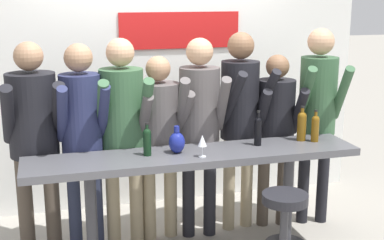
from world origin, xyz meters
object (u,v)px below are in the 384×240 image
(decorative_vase, at_px, (177,142))
(person_center, at_px, (159,129))
(wine_bottle_1, at_px, (258,130))
(person_far_left, at_px, (33,126))
(person_rightmost, at_px, (318,104))
(person_far_right, at_px, (276,122))
(wine_bottle_3, at_px, (302,125))
(person_center_left, at_px, (122,120))
(wine_bottle_0, at_px, (315,127))
(wine_glass_0, at_px, (202,141))
(wine_bottle_2, at_px, (147,141))
(tasting_table, at_px, (195,170))
(person_left, at_px, (82,124))
(bar_stool, at_px, (284,225))
(person_right, at_px, (240,109))
(person_center_right, at_px, (200,116))

(decorative_vase, bearing_deg, person_center, 96.79)
(person_center, xyz_separation_m, wine_bottle_1, (0.75, -0.40, 0.04))
(person_far_left, height_order, person_rightmost, person_rightmost)
(person_rightmost, relative_size, decorative_vase, 8.44)
(person_far_right, bearing_deg, wine_bottle_3, -67.52)
(person_center_left, height_order, wine_bottle_0, person_center_left)
(wine_bottle_0, xyz_separation_m, wine_glass_0, (-1.05, -0.16, -0.00))
(wine_bottle_2, bearing_deg, wine_bottle_0, 0.37)
(tasting_table, xyz_separation_m, person_left, (-0.85, 0.41, 0.33))
(bar_stool, relative_size, person_center_left, 0.40)
(person_center, xyz_separation_m, person_far_right, (1.09, -0.02, -0.01))
(person_right, bearing_deg, person_center_right, -178.88)
(person_right, relative_size, wine_glass_0, 10.34)
(tasting_table, relative_size, person_rightmost, 1.45)
(bar_stool, bearing_deg, person_center_left, 137.25)
(person_far_right, bearing_deg, person_center_left, -171.07)
(person_center_right, distance_m, wine_bottle_3, 0.88)
(person_far_left, bearing_deg, person_center, -4.48)
(person_center_left, xyz_separation_m, wine_bottle_1, (1.08, -0.36, -0.07))
(person_center_left, distance_m, wine_glass_0, 0.77)
(person_far_left, bearing_deg, person_right, -4.02)
(person_far_right, xyz_separation_m, wine_bottle_2, (-1.27, -0.41, 0.03))
(person_left, height_order, wine_bottle_3, person_left)
(person_center_right, distance_m, wine_bottle_1, 0.53)
(person_left, height_order, person_center_right, person_center_right)
(wine_bottle_0, relative_size, wine_bottle_1, 0.94)
(person_right, distance_m, decorative_vase, 0.83)
(tasting_table, bearing_deg, wine_glass_0, -77.56)
(person_left, relative_size, wine_glass_0, 10.03)
(person_rightmost, xyz_separation_m, wine_bottle_0, (-0.21, -0.35, -0.12))
(person_far_left, bearing_deg, person_far_right, -4.83)
(bar_stool, relative_size, wine_bottle_2, 2.73)
(person_center_right, height_order, decorative_vase, person_center_right)
(person_far_left, height_order, wine_bottle_2, person_far_left)
(wine_glass_0, relative_size, decorative_vase, 0.80)
(person_center_left, distance_m, person_center, 0.34)
(person_center_left, relative_size, person_center_right, 1.01)
(wine_bottle_0, bearing_deg, person_far_left, 169.51)
(person_center, bearing_deg, person_far_right, -5.88)
(tasting_table, height_order, decorative_vase, decorative_vase)
(person_center, distance_m, person_far_right, 1.09)
(bar_stool, relative_size, wine_bottle_3, 2.37)
(wine_bottle_2, bearing_deg, wine_bottle_3, 2.96)
(person_rightmost, bearing_deg, person_right, -174.07)
(person_center_left, height_order, person_far_right, person_center_left)
(person_far_left, relative_size, person_rightmost, 0.97)
(person_far_left, xyz_separation_m, person_center_left, (0.72, -0.04, 0.02))
(person_center, distance_m, wine_bottle_1, 0.85)
(person_left, bearing_deg, person_center_right, -2.27)
(person_center_right, bearing_deg, bar_stool, -60.73)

